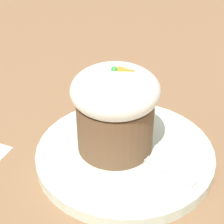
{
  "coord_description": "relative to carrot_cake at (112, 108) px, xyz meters",
  "views": [
    {
      "loc": [
        0.0,
        -0.35,
        0.3
      ],
      "look_at": [
        -0.01,
        0.01,
        0.06
      ],
      "focal_mm": 60.0,
      "sensor_mm": 36.0,
      "label": 1
    }
  ],
  "objects": [
    {
      "name": "carrot_cake",
      "position": [
        0.0,
        0.0,
        0.0
      ],
      "size": [
        0.1,
        0.1,
        0.11
      ],
      "color": "brown",
      "rests_on": "dessert_plate"
    },
    {
      "name": "spoon",
      "position": [
        0.02,
        -0.01,
        -0.05
      ],
      "size": [
        0.11,
        0.1,
        0.01
      ],
      "color": "#B7B7BC",
      "rests_on": "dessert_plate"
    },
    {
      "name": "dessert_plate",
      "position": [
        0.01,
        -0.01,
        -0.06
      ],
      "size": [
        0.21,
        0.21,
        0.02
      ],
      "color": "silver",
      "rests_on": "ground_plane"
    },
    {
      "name": "ground_plane",
      "position": [
        0.01,
        -0.01,
        -0.07
      ],
      "size": [
        4.0,
        4.0,
        0.0
      ],
      "primitive_type": "plane",
      "color": "#846042"
    }
  ]
}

